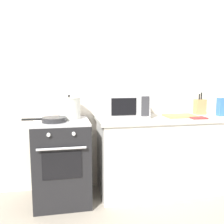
{
  "coord_description": "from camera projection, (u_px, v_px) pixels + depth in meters",
  "views": [
    {
      "loc": [
        -0.32,
        -2.11,
        1.39
      ],
      "look_at": [
        0.22,
        0.6,
        1.0
      ],
      "focal_mm": 39.61,
      "sensor_mm": 36.0,
      "label": 1
    }
  ],
  "objects": [
    {
      "name": "back_wall",
      "position": [
        113.0,
        88.0,
        3.13
      ],
      "size": [
        4.4,
        0.1,
        2.5
      ],
      "primitive_type": "cube",
      "color": "silver",
      "rests_on": "ground_plane"
    },
    {
      "name": "lower_cabinet_right",
      "position": [
        166.0,
        156.0,
        3.02
      ],
      "size": [
        1.64,
        0.56,
        0.88
      ],
      "primitive_type": "cube",
      "color": "white",
      "rests_on": "ground_plane"
    },
    {
      "name": "countertop_right",
      "position": [
        168.0,
        118.0,
        2.95
      ],
      "size": [
        1.7,
        0.6,
        0.04
      ],
      "primitive_type": "cube",
      "color": "beige",
      "rests_on": "lower_cabinet_right"
    },
    {
      "name": "stove",
      "position": [
        62.0,
        161.0,
        2.76
      ],
      "size": [
        0.6,
        0.64,
        0.92
      ],
      "color": "black",
      "rests_on": "ground_plane"
    },
    {
      "name": "stock_pot",
      "position": [
        69.0,
        108.0,
        2.81
      ],
      "size": [
        0.34,
        0.26,
        0.27
      ],
      "color": "silver",
      "rests_on": "stove"
    },
    {
      "name": "frying_pan",
      "position": [
        54.0,
        120.0,
        2.61
      ],
      "size": [
        0.46,
        0.26,
        0.05
      ],
      "color": "#28282B",
      "rests_on": "stove"
    },
    {
      "name": "microwave",
      "position": [
        125.0,
        105.0,
        2.89
      ],
      "size": [
        0.5,
        0.37,
        0.3
      ],
      "color": "silver",
      "rests_on": "countertop_right"
    },
    {
      "name": "cutting_board",
      "position": [
        180.0,
        116.0,
        2.96
      ],
      "size": [
        0.36,
        0.26,
        0.02
      ],
      "primitive_type": "cube",
      "color": "tan",
      "rests_on": "countertop_right"
    },
    {
      "name": "knife_block",
      "position": [
        200.0,
        107.0,
        3.15
      ],
      "size": [
        0.13,
        0.1,
        0.28
      ],
      "color": "tan",
      "rests_on": "countertop_right"
    },
    {
      "name": "pasta_box",
      "position": [
        221.0,
        107.0,
        3.02
      ],
      "size": [
        0.08,
        0.08,
        0.22
      ],
      "primitive_type": "cube",
      "color": "teal",
      "rests_on": "countertop_right"
    },
    {
      "name": "oven_mitt",
      "position": [
        198.0,
        118.0,
        2.83
      ],
      "size": [
        0.18,
        0.14,
        0.02
      ],
      "primitive_type": "cube",
      "color": "#993333",
      "rests_on": "countertop_right"
    }
  ]
}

